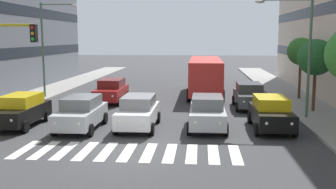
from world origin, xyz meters
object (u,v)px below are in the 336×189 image
at_px(car_row2_0, 249,95).
at_px(car_row2_1, 112,90).
at_px(bus_behind_traffic, 205,73).
at_px(street_lamp_left, 300,44).
at_px(street_tree_1, 316,58).
at_px(car_4, 21,110).
at_px(street_tree_2, 301,52).
at_px(car_1, 207,112).
at_px(car_0, 271,113).
at_px(street_lamp_right, 48,40).
at_px(car_3, 81,113).
at_px(car_2, 138,112).

relative_size(car_row2_0, car_row2_1, 1.00).
xyz_separation_m(bus_behind_traffic, street_lamp_left, (-5.28, 9.41, 2.57)).
distance_m(car_row2_0, street_tree_1, 4.90).
height_order(car_4, street_tree_1, street_tree_1).
distance_m(car_row2_1, street_tree_1, 14.31).
bearing_deg(street_tree_2, car_1, 54.93).
relative_size(car_0, street_tree_1, 0.98).
bearing_deg(street_tree_1, street_tree_2, -94.09).
xyz_separation_m(car_row2_0, street_lamp_left, (-2.37, 3.48, 3.54)).
relative_size(car_0, street_lamp_left, 0.64).
distance_m(car_4, street_tree_2, 20.32).
distance_m(car_0, street_lamp_right, 18.45).
bearing_deg(street_lamp_left, bus_behind_traffic, -60.69).
relative_size(car_4, street_tree_2, 0.96).
distance_m(car_0, car_row2_0, 6.25).
distance_m(car_3, street_tree_1, 14.70).
height_order(street_lamp_right, street_tree_1, street_lamp_right).
distance_m(car_3, car_row2_0, 11.80).
distance_m(car_0, bus_behind_traffic, 12.65).
distance_m(car_0, street_lamp_left, 4.90).
xyz_separation_m(bus_behind_traffic, street_lamp_right, (12.18, 2.84, 2.73)).
bearing_deg(car_2, street_lamp_left, -161.29).
relative_size(street_lamp_left, street_tree_1, 1.52).
bearing_deg(street_lamp_left, car_row2_0, -55.77).
height_order(car_1, car_row2_1, same).
bearing_deg(street_lamp_right, car_4, 102.42).
distance_m(car_1, car_row2_1, 10.58).
xyz_separation_m(car_row2_1, bus_behind_traffic, (-6.94, -4.27, 0.97)).
bearing_deg(street_tree_1, car_4, 16.96).
height_order(car_3, car_4, same).
distance_m(car_row2_1, street_lamp_right, 6.57).
distance_m(car_2, car_row2_1, 8.80).
xyz_separation_m(car_0, bus_behind_traffic, (3.31, -12.17, 0.97)).
xyz_separation_m(car_1, car_row2_1, (6.94, -7.99, 0.00)).
distance_m(car_row2_0, street_lamp_right, 15.84).
xyz_separation_m(car_0, car_1, (3.31, 0.09, 0.00)).
bearing_deg(street_tree_1, street_lamp_right, -13.48).
xyz_separation_m(car_4, car_row2_1, (-3.10, -8.23, 0.00)).
relative_size(car_1, car_row2_0, 1.00).
relative_size(car_2, street_tree_2, 0.96).
height_order(car_row2_1, street_tree_2, street_tree_2).
xyz_separation_m(car_row2_1, street_lamp_right, (5.23, -1.44, 3.70)).
xyz_separation_m(car_3, street_lamp_left, (-11.85, -3.53, 3.54)).
xyz_separation_m(car_0, car_4, (13.35, 0.34, 0.00)).
xyz_separation_m(car_2, street_tree_1, (-10.41, -5.05, 2.65)).
bearing_deg(car_2, street_lamp_right, -48.33).
distance_m(bus_behind_traffic, street_tree_2, 7.67).
height_order(car_row2_0, bus_behind_traffic, bus_behind_traffic).
bearing_deg(car_2, street_tree_1, -154.12).
bearing_deg(car_4, car_3, 172.89).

